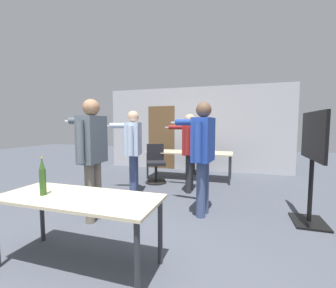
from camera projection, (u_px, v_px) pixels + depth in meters
back_wall at (194, 129)px, 7.12m from camera, size 5.79×0.12×2.62m
conference_table_near at (78, 204)px, 2.25m from camera, size 1.67×0.67×0.73m
conference_table_far at (189, 154)px, 5.97m from camera, size 2.23×0.81×0.73m
tv_screen at (313, 155)px, 3.21m from camera, size 0.44×1.04×1.63m
person_center_tall at (91, 148)px, 3.32m from camera, size 0.82×0.65×1.81m
person_right_polo at (202, 148)px, 3.52m from camera, size 0.80×0.77×1.79m
person_left_plaid at (189, 145)px, 4.76m from camera, size 0.75×0.63×1.67m
person_near_casual at (133, 145)px, 4.54m from camera, size 0.89×0.67×1.72m
office_chair_mid_tucked at (194, 158)px, 6.66m from camera, size 0.52×0.58×0.96m
office_chair_side_rolled at (156, 164)px, 5.63m from camera, size 0.62×0.66×0.95m
beer_bottle at (43, 177)px, 2.27m from camera, size 0.06×0.06×0.39m
drink_cup at (199, 150)px, 5.86m from camera, size 0.08×0.08×0.10m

